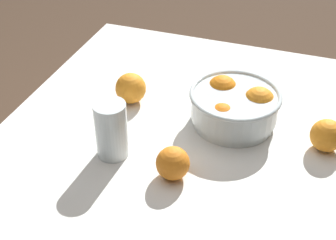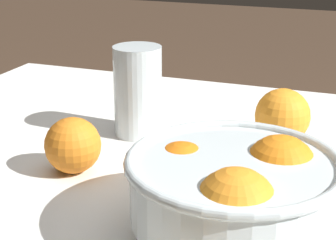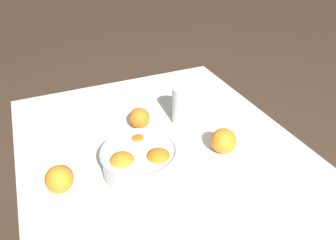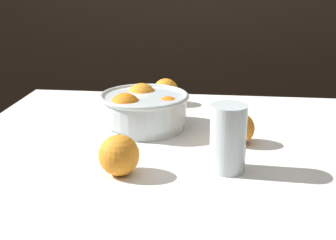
% 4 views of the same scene
% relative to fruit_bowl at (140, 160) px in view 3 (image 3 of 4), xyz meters
% --- Properties ---
extents(dining_table, '(1.06, 0.91, 0.70)m').
position_rel_fruit_bowl_xyz_m(dining_table, '(0.10, -0.11, -0.13)').
color(dining_table, white).
rests_on(dining_table, ground_plane).
extents(fruit_bowl, '(0.23, 0.23, 0.10)m').
position_rel_fruit_bowl_xyz_m(fruit_bowl, '(0.00, 0.00, 0.00)').
color(fruit_bowl, silver).
rests_on(fruit_bowl, dining_table).
extents(juice_glass, '(0.07, 0.07, 0.14)m').
position_rel_fruit_bowl_xyz_m(juice_glass, '(0.21, -0.24, 0.01)').
color(juice_glass, '#F4A314').
rests_on(juice_glass, dining_table).
extents(orange_loose_near_bowl, '(0.08, 0.08, 0.08)m').
position_rel_fruit_bowl_xyz_m(orange_loose_near_bowl, '(-0.00, -0.28, -0.01)').
color(orange_loose_near_bowl, orange).
rests_on(orange_loose_near_bowl, dining_table).
extents(orange_loose_front, '(0.08, 0.08, 0.08)m').
position_rel_fruit_bowl_xyz_m(orange_loose_front, '(0.03, 0.23, -0.01)').
color(orange_loose_front, orange).
rests_on(orange_loose_front, dining_table).
extents(orange_loose_aside, '(0.08, 0.08, 0.08)m').
position_rel_fruit_bowl_xyz_m(orange_loose_aside, '(0.24, -0.08, -0.01)').
color(orange_loose_aside, orange).
rests_on(orange_loose_aside, dining_table).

